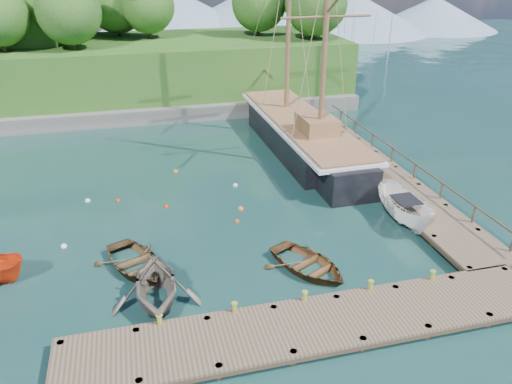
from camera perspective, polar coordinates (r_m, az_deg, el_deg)
ground at (r=25.37m, az=-2.64°, el=-7.11°), size 160.00×160.00×0.00m
dock_near at (r=20.57m, az=6.90°, el=-14.86°), size 20.00×3.20×1.10m
dock_east at (r=34.66m, az=13.78°, el=2.39°), size 3.20×24.00×1.10m
bollard_0 at (r=20.96m, az=-10.77°, el=-15.84°), size 0.26×0.26×0.45m
bollard_1 at (r=21.20m, az=-2.41°, el=-14.75°), size 0.26×0.26×0.45m
bollard_2 at (r=21.85m, az=5.52°, el=-13.43°), size 0.26×0.26×0.45m
bollard_3 at (r=22.87m, az=12.78°, el=-11.99°), size 0.26×0.26×0.45m
bollard_4 at (r=24.23m, az=19.26°, el=-10.53°), size 0.26×0.26×0.45m
rowboat_0 at (r=24.98m, az=-13.56°, el=-8.49°), size 4.55×5.20×0.90m
rowboat_1 at (r=22.64m, az=-11.21°, el=-12.27°), size 3.94×4.54×2.36m
rowboat_2 at (r=24.31m, az=5.96°, el=-8.87°), size 4.69×5.24×0.89m
cabin_boat_white at (r=29.40m, az=16.45°, el=-3.29°), size 2.01×5.06×1.94m
schooner at (r=38.33m, az=5.17°, el=6.26°), size 4.96×25.65×18.47m
mooring_buoy_0 at (r=27.76m, az=-21.09°, el=-5.88°), size 0.33×0.33×0.33m
mooring_buoy_1 at (r=30.28m, az=-10.21°, el=-1.70°), size 0.28×0.28×0.28m
mooring_buoy_2 at (r=29.55m, az=-1.74°, el=-1.99°), size 0.34×0.34×0.34m
mooring_buoy_3 at (r=32.51m, az=-2.39°, el=0.71°), size 0.31×0.31×0.31m
mooring_buoy_4 at (r=31.67m, az=-15.49°, el=-0.99°), size 0.27×0.27×0.27m
mooring_buoy_5 at (r=35.00m, az=-9.17°, el=2.28°), size 0.32×0.32×0.32m
mooring_buoy_6 at (r=32.18m, az=-18.68°, el=-1.00°), size 0.34×0.34×0.34m
mooring_buoy_7 at (r=28.24m, az=-2.18°, el=-3.41°), size 0.28×0.28×0.28m
headland at (r=53.62m, az=-24.38°, el=14.78°), size 51.00×19.31×12.90m
distant_ridge at (r=91.78m, az=-9.54°, el=19.58°), size 117.00×40.00×10.00m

